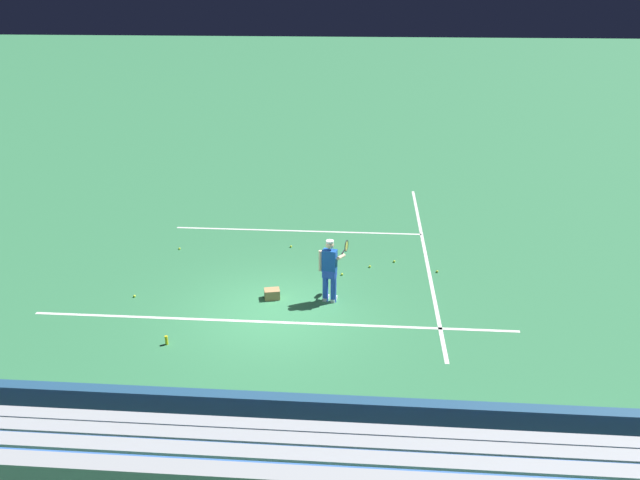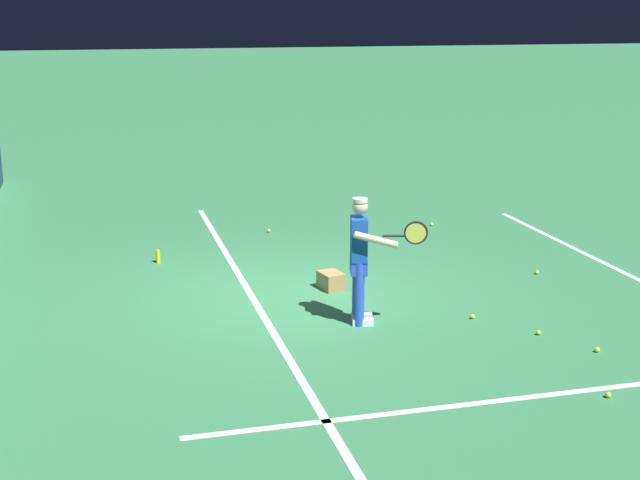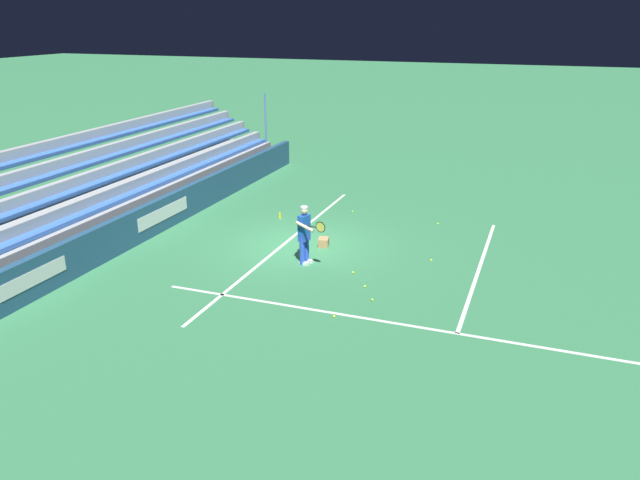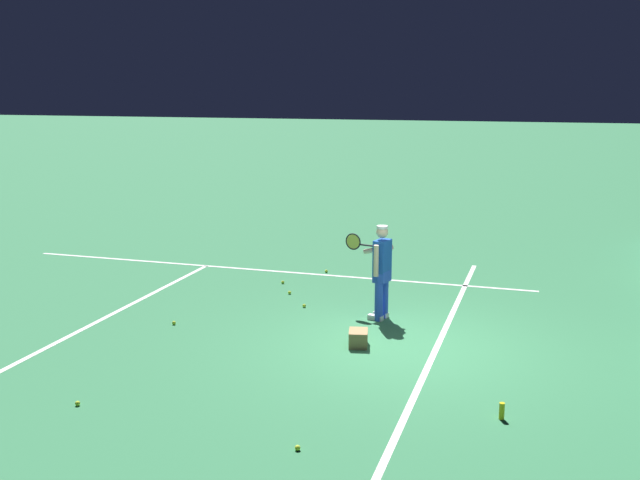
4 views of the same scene
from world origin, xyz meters
name	(u,v)px [view 2 (image 2 of 4)]	position (x,y,z in m)	size (l,w,h in m)	color
ground_plane	(286,296)	(0.00, 0.00, 0.00)	(160.00, 160.00, 0.00)	#337A4C
court_baseline_white	(253,299)	(0.00, -0.50, 0.00)	(12.00, 0.10, 0.01)	white
court_service_line_white	(616,269)	(0.00, 5.50, 0.00)	(8.22, 0.10, 0.01)	white
tennis_player	(361,259)	(1.37, 0.71, 0.89)	(0.74, 0.96, 1.71)	blue
ball_box_cardboard	(331,281)	(-0.16, 0.73, 0.13)	(0.40, 0.30, 0.26)	#A87F51
tennis_ball_near_player	(432,224)	(-3.51, 3.68, 0.03)	(0.07, 0.07, 0.07)	#CCE533
tennis_ball_stray_back	(539,333)	(2.41, 2.82, 0.03)	(0.07, 0.07, 0.07)	#CCE533
tennis_ball_by_box	(269,231)	(-3.81, 0.51, 0.03)	(0.07, 0.07, 0.07)	#CCE533
tennis_ball_far_left	(597,350)	(3.13, 3.23, 0.03)	(0.07, 0.07, 0.07)	#CCE533
tennis_ball_toward_net	(537,272)	(-0.06, 4.11, 0.03)	(0.07, 0.07, 0.07)	#CCE533
tennis_ball_on_baseline	(473,317)	(1.62, 2.25, 0.03)	(0.07, 0.07, 0.07)	#CCE533
tennis_ball_far_right	(608,395)	(4.34, 2.63, 0.03)	(0.07, 0.07, 0.07)	#CCE533
water_bottle	(158,256)	(-2.26, -1.68, 0.11)	(0.07, 0.07, 0.22)	yellow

